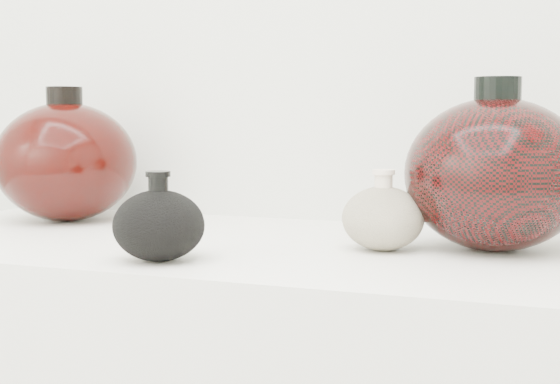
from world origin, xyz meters
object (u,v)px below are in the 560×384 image
(cream_gourd_vase, at_px, (383,218))
(right_round_pot, at_px, (495,174))
(black_gourd_vase, at_px, (159,225))
(left_round_pot, at_px, (66,161))

(cream_gourd_vase, relative_size, right_round_pot, 0.49)
(black_gourd_vase, distance_m, left_round_pot, 0.42)
(black_gourd_vase, relative_size, left_round_pot, 0.47)
(right_round_pot, bearing_deg, cream_gourd_vase, -160.43)
(black_gourd_vase, bearing_deg, cream_gourd_vase, 34.92)
(cream_gourd_vase, distance_m, left_round_pot, 0.57)
(black_gourd_vase, relative_size, right_round_pot, 0.45)
(left_round_pot, height_order, right_round_pot, right_round_pot)
(black_gourd_vase, xyz_separation_m, left_round_pot, (-0.32, 0.26, 0.06))
(left_round_pot, xyz_separation_m, right_round_pot, (0.70, -0.04, 0.00))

